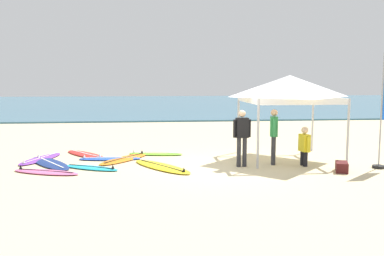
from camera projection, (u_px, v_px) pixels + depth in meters
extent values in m
plane|color=beige|center=(223.00, 167.00, 12.63)|extent=(80.00, 80.00, 0.00)
cube|color=#386B84|center=(170.00, 104.00, 43.49)|extent=(80.00, 36.00, 0.10)
cylinder|color=#B7B7BC|center=(258.00, 134.00, 12.30)|extent=(0.07, 0.07, 2.05)
cylinder|color=#B7B7BC|center=(348.00, 133.00, 12.58)|extent=(0.07, 0.07, 2.05)
cylinder|color=#B7B7BC|center=(238.00, 124.00, 15.03)|extent=(0.07, 0.07, 2.05)
cylinder|color=#B7B7BC|center=(313.00, 123.00, 15.30)|extent=(0.07, 0.07, 2.05)
cube|color=white|center=(305.00, 102.00, 12.33)|extent=(2.75, 0.03, 0.18)
cube|color=white|center=(276.00, 98.00, 15.05)|extent=(2.75, 0.03, 0.18)
cube|color=white|center=(248.00, 100.00, 13.56)|extent=(0.03, 2.75, 0.18)
cube|color=white|center=(330.00, 99.00, 13.83)|extent=(0.03, 2.75, 0.18)
pyramid|color=white|center=(289.00, 86.00, 13.64)|extent=(2.87, 2.87, 0.70)
ellipsoid|color=yellow|center=(162.00, 167.00, 12.51)|extent=(2.03, 2.54, 0.07)
cube|color=black|center=(162.00, 165.00, 12.51)|extent=(1.27, 1.85, 0.01)
cone|color=black|center=(184.00, 169.00, 11.69)|extent=(0.09, 0.09, 0.12)
ellipsoid|color=#7AD12D|center=(156.00, 154.00, 14.63)|extent=(1.95, 0.87, 0.07)
cube|color=white|center=(156.00, 153.00, 14.63)|extent=(1.58, 0.36, 0.01)
cone|color=white|center=(134.00, 151.00, 14.70)|extent=(0.09, 0.09, 0.12)
ellipsoid|color=pink|center=(46.00, 172.00, 11.80)|extent=(2.11, 1.29, 0.07)
cube|color=black|center=(46.00, 171.00, 11.79)|extent=(1.63, 0.70, 0.01)
cone|color=black|center=(21.00, 167.00, 12.02)|extent=(0.09, 0.09, 0.12)
ellipsoid|color=#23B2CC|center=(91.00, 168.00, 12.36)|extent=(1.86, 1.32, 0.07)
cube|color=black|center=(91.00, 166.00, 12.36)|extent=(1.40, 0.79, 0.01)
cone|color=black|center=(113.00, 167.00, 12.06)|extent=(0.09, 0.09, 0.12)
ellipsoid|color=red|center=(86.00, 154.00, 14.52)|extent=(1.84, 2.10, 0.07)
cube|color=white|center=(86.00, 153.00, 14.52)|extent=(1.20, 1.50, 0.01)
cone|color=white|center=(100.00, 155.00, 13.87)|extent=(0.09, 0.09, 0.12)
ellipsoid|color=orange|center=(125.00, 159.00, 13.74)|extent=(1.87, 2.29, 0.07)
cube|color=black|center=(125.00, 158.00, 13.73)|extent=(1.19, 1.66, 0.01)
cone|color=black|center=(142.00, 151.00, 14.56)|extent=(0.09, 0.09, 0.12)
ellipsoid|color=purple|center=(41.00, 159.00, 13.73)|extent=(1.28, 2.26, 0.07)
cube|color=white|center=(41.00, 158.00, 13.72)|extent=(0.66, 1.77, 0.01)
cone|color=white|center=(23.00, 161.00, 12.85)|extent=(0.09, 0.09, 0.12)
ellipsoid|color=blue|center=(110.00, 159.00, 13.76)|extent=(2.06, 0.65, 0.07)
cube|color=white|center=(110.00, 157.00, 13.76)|extent=(1.73, 0.13, 0.01)
cone|color=white|center=(84.00, 156.00, 13.71)|extent=(0.09, 0.09, 0.12)
ellipsoid|color=navy|center=(50.00, 163.00, 13.04)|extent=(1.99, 2.57, 0.07)
cube|color=white|center=(50.00, 162.00, 13.04)|extent=(1.22, 1.89, 0.01)
cone|color=white|center=(38.00, 155.00, 13.86)|extent=(0.09, 0.09, 0.12)
cylinder|color=#2D2D33|center=(239.00, 152.00, 12.62)|extent=(0.13, 0.13, 0.88)
cylinder|color=#2D2D33|center=(245.00, 152.00, 12.65)|extent=(0.13, 0.13, 0.88)
cube|color=black|center=(242.00, 128.00, 12.55)|extent=(0.38, 0.25, 0.60)
sphere|color=beige|center=(242.00, 114.00, 12.50)|extent=(0.21, 0.21, 0.21)
cylinder|color=black|center=(235.00, 129.00, 12.51)|extent=(0.09, 0.09, 0.54)
cylinder|color=black|center=(249.00, 128.00, 12.59)|extent=(0.09, 0.09, 0.54)
cylinder|color=#2D2D33|center=(274.00, 151.00, 12.87)|extent=(0.13, 0.13, 0.88)
cylinder|color=#2D2D33|center=(273.00, 150.00, 13.05)|extent=(0.13, 0.13, 0.88)
cube|color=#2D8C47|center=(274.00, 127.00, 12.88)|extent=(0.30, 0.40, 0.60)
sphere|color=tan|center=(274.00, 113.00, 12.83)|extent=(0.21, 0.21, 0.21)
cylinder|color=#2D8C47|center=(274.00, 128.00, 12.65)|extent=(0.09, 0.09, 0.54)
cylinder|color=#2D8C47|center=(273.00, 126.00, 13.10)|extent=(0.09, 0.09, 0.54)
cylinder|color=black|center=(305.00, 159.00, 12.68)|extent=(0.13, 0.13, 0.45)
cylinder|color=black|center=(302.00, 158.00, 12.85)|extent=(0.13, 0.13, 0.45)
cube|color=yellow|center=(304.00, 143.00, 12.71)|extent=(0.27, 0.39, 0.52)
sphere|color=beige|center=(305.00, 130.00, 12.66)|extent=(0.21, 0.21, 0.21)
cylinder|color=yellow|center=(308.00, 145.00, 12.49)|extent=(0.09, 0.09, 0.47)
cylinder|color=yellow|center=(301.00, 142.00, 12.93)|extent=(0.09, 0.09, 0.47)
cylinder|color=#99999E|center=(381.00, 111.00, 12.27)|extent=(0.04, 0.04, 3.40)
cylinder|color=black|center=(378.00, 167.00, 12.47)|extent=(0.36, 0.36, 0.08)
cube|color=#4C1919|center=(342.00, 167.00, 11.97)|extent=(0.51, 0.67, 0.28)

